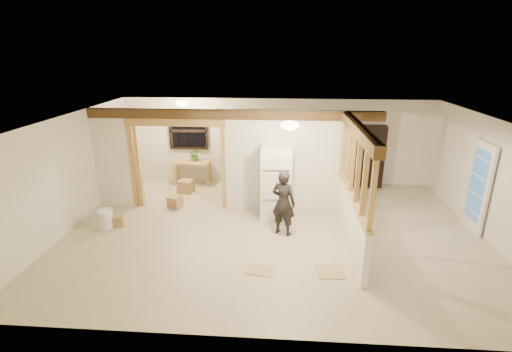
# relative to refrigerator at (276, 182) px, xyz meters

# --- Properties ---
(floor) EXTENTS (9.00, 6.50, 0.01)m
(floor) POSITION_rel_refrigerator_xyz_m (-0.05, -0.79, -0.87)
(floor) COLOR #C0AF8F
(floor) RESTS_ON ground
(ceiling) EXTENTS (9.00, 6.50, 0.01)m
(ceiling) POSITION_rel_refrigerator_xyz_m (-0.05, -0.79, 1.63)
(ceiling) COLOR white
(wall_back) EXTENTS (9.00, 0.01, 2.50)m
(wall_back) POSITION_rel_refrigerator_xyz_m (-0.05, 2.46, 0.38)
(wall_back) COLOR silver
(wall_back) RESTS_ON floor
(wall_front) EXTENTS (9.00, 0.01, 2.50)m
(wall_front) POSITION_rel_refrigerator_xyz_m (-0.05, -4.04, 0.38)
(wall_front) COLOR silver
(wall_front) RESTS_ON floor
(wall_left) EXTENTS (0.01, 6.50, 2.50)m
(wall_left) POSITION_rel_refrigerator_xyz_m (-4.55, -0.79, 0.38)
(wall_left) COLOR silver
(wall_left) RESTS_ON floor
(wall_right) EXTENTS (0.01, 6.50, 2.50)m
(wall_right) POSITION_rel_refrigerator_xyz_m (4.45, -0.79, 0.38)
(wall_right) COLOR silver
(wall_right) RESTS_ON floor
(partition_left_stub) EXTENTS (0.90, 0.12, 2.50)m
(partition_left_stub) POSITION_rel_refrigerator_xyz_m (-4.10, 0.41, 0.38)
(partition_left_stub) COLOR silver
(partition_left_stub) RESTS_ON floor
(partition_center) EXTENTS (2.80, 0.12, 2.50)m
(partition_center) POSITION_rel_refrigerator_xyz_m (0.15, 0.41, 0.38)
(partition_center) COLOR silver
(partition_center) RESTS_ON floor
(doorway_frame) EXTENTS (2.46, 0.14, 2.20)m
(doorway_frame) POSITION_rel_refrigerator_xyz_m (-2.45, 0.41, 0.23)
(doorway_frame) COLOR tan
(doorway_frame) RESTS_ON floor
(header_beam_back) EXTENTS (7.00, 0.18, 0.22)m
(header_beam_back) POSITION_rel_refrigerator_xyz_m (-1.05, 0.41, 1.51)
(header_beam_back) COLOR #52381C
(header_beam_back) RESTS_ON ceiling
(header_beam_right) EXTENTS (0.18, 3.30, 0.22)m
(header_beam_right) POSITION_rel_refrigerator_xyz_m (1.55, -1.19, 1.51)
(header_beam_right) COLOR #52381C
(header_beam_right) RESTS_ON ceiling
(pony_wall) EXTENTS (0.12, 3.20, 1.00)m
(pony_wall) POSITION_rel_refrigerator_xyz_m (1.55, -1.19, -0.37)
(pony_wall) COLOR silver
(pony_wall) RESTS_ON floor
(stud_partition) EXTENTS (0.14, 3.20, 1.32)m
(stud_partition) POSITION_rel_refrigerator_xyz_m (1.55, -1.19, 0.79)
(stud_partition) COLOR tan
(stud_partition) RESTS_ON pony_wall
(window_back) EXTENTS (1.12, 0.10, 1.10)m
(window_back) POSITION_rel_refrigerator_xyz_m (-2.65, 2.38, 0.68)
(window_back) COLOR black
(window_back) RESTS_ON wall_back
(french_door) EXTENTS (0.12, 0.86, 2.00)m
(french_door) POSITION_rel_refrigerator_xyz_m (4.37, -0.39, 0.13)
(french_door) COLOR white
(french_door) RESTS_ON floor
(ceiling_dome_main) EXTENTS (0.36, 0.36, 0.16)m
(ceiling_dome_main) POSITION_rel_refrigerator_xyz_m (0.25, -1.29, 1.61)
(ceiling_dome_main) COLOR #FFEABF
(ceiling_dome_main) RESTS_ON ceiling
(ceiling_dome_util) EXTENTS (0.32, 0.32, 0.14)m
(ceiling_dome_util) POSITION_rel_refrigerator_xyz_m (-2.55, 1.51, 1.61)
(ceiling_dome_util) COLOR #FFEABF
(ceiling_dome_util) RESTS_ON ceiling
(hanging_bulb) EXTENTS (0.07, 0.07, 0.07)m
(hanging_bulb) POSITION_rel_refrigerator_xyz_m (-2.05, 0.81, 1.31)
(hanging_bulb) COLOR #FFD88C
(hanging_bulb) RESTS_ON ceiling
(refrigerator) EXTENTS (0.71, 0.69, 1.73)m
(refrigerator) POSITION_rel_refrigerator_xyz_m (0.00, 0.00, 0.00)
(refrigerator) COLOR white
(refrigerator) RESTS_ON floor
(woman) EXTENTS (0.62, 0.53, 1.45)m
(woman) POSITION_rel_refrigerator_xyz_m (0.17, -0.90, -0.14)
(woman) COLOR black
(woman) RESTS_ON floor
(work_table) EXTENTS (1.18, 0.74, 0.69)m
(work_table) POSITION_rel_refrigerator_xyz_m (-2.54, 2.12, -0.52)
(work_table) COLOR tan
(work_table) RESTS_ON floor
(potted_plant) EXTENTS (0.37, 0.33, 0.39)m
(potted_plant) POSITION_rel_refrigerator_xyz_m (-2.45, 2.18, 0.02)
(potted_plant) COLOR #2C5927
(potted_plant) RESTS_ON work_table
(shop_vac) EXTENTS (0.45, 0.45, 0.53)m
(shop_vac) POSITION_rel_refrigerator_xyz_m (-4.25, 1.79, -0.60)
(shop_vac) COLOR maroon
(shop_vac) RESTS_ON floor
(bookshelf) EXTENTS (0.91, 0.30, 1.81)m
(bookshelf) POSITION_rel_refrigerator_xyz_m (2.58, 2.24, 0.04)
(bookshelf) COLOR black
(bookshelf) RESTS_ON floor
(bucket) EXTENTS (0.41, 0.41, 0.42)m
(bucket) POSITION_rel_refrigerator_xyz_m (-3.82, -0.89, -0.65)
(bucket) COLOR white
(bucket) RESTS_ON floor
(box_util_a) EXTENTS (0.47, 0.43, 0.34)m
(box_util_a) POSITION_rel_refrigerator_xyz_m (-2.57, 1.41, -0.70)
(box_util_a) COLOR #977649
(box_util_a) RESTS_ON floor
(box_util_b) EXTENTS (0.39, 0.39, 0.28)m
(box_util_b) POSITION_rel_refrigerator_xyz_m (-2.57, 0.36, -0.72)
(box_util_b) COLOR #977649
(box_util_b) RESTS_ON floor
(box_front) EXTENTS (0.35, 0.31, 0.25)m
(box_front) POSITION_rel_refrigerator_xyz_m (-3.61, -0.79, -0.74)
(box_front) COLOR #977649
(box_front) RESTS_ON floor
(floor_panel_near) EXTENTS (0.50, 0.50, 0.02)m
(floor_panel_near) POSITION_rel_refrigerator_xyz_m (1.04, -2.33, -0.86)
(floor_panel_near) COLOR tan
(floor_panel_near) RESTS_ON floor
(floor_panel_far) EXTENTS (0.53, 0.46, 0.01)m
(floor_panel_far) POSITION_rel_refrigerator_xyz_m (-0.24, -2.37, -0.86)
(floor_panel_far) COLOR tan
(floor_panel_far) RESTS_ON floor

